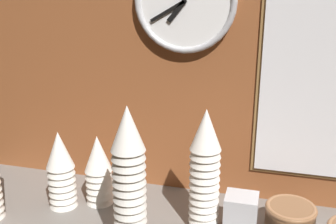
% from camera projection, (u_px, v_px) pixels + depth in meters
% --- Properties ---
extents(wall_tiled_back, '(1.60, 0.03, 1.05)m').
position_uv_depth(wall_tiled_back, '(199.00, 38.00, 1.31)').
color(wall_tiled_back, brown).
rests_on(wall_tiled_back, ground_plane).
extents(cup_stack_left, '(0.09, 0.09, 0.26)m').
position_uv_depth(cup_stack_left, '(61.00, 170.00, 1.33)').
color(cup_stack_left, white).
rests_on(cup_stack_left, ground_plane).
extents(cup_stack_center, '(0.09, 0.09, 0.42)m').
position_uv_depth(cup_stack_center, '(129.00, 182.00, 1.09)').
color(cup_stack_center, white).
rests_on(cup_stack_center, ground_plane).
extents(cup_stack_center_left, '(0.09, 0.09, 0.23)m').
position_uv_depth(cup_stack_center_left, '(99.00, 170.00, 1.35)').
color(cup_stack_center_left, white).
rests_on(cup_stack_center_left, ground_plane).
extents(cup_stack_center_right, '(0.09, 0.09, 0.37)m').
position_uv_depth(cup_stack_center_right, '(205.00, 171.00, 1.20)').
color(cup_stack_center_right, white).
rests_on(cup_stack_center_right, ground_plane).
extents(bowl_stack_right, '(0.15, 0.15, 0.09)m').
position_uv_depth(bowl_stack_right, '(290.00, 218.00, 1.21)').
color(bowl_stack_right, brown).
rests_on(bowl_stack_right, ground_plane).
extents(wall_clock, '(0.32, 0.03, 0.32)m').
position_uv_depth(wall_clock, '(185.00, 1.00, 1.26)').
color(wall_clock, white).
extents(menu_board, '(0.41, 0.01, 0.59)m').
position_uv_depth(menu_board, '(327.00, 88.00, 1.24)').
color(menu_board, olive).
extents(napkin_dispenser, '(0.09, 0.09, 0.12)m').
position_uv_depth(napkin_dispenser, '(241.00, 214.00, 1.21)').
color(napkin_dispenser, '#B7B7BC').
rests_on(napkin_dispenser, ground_plane).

